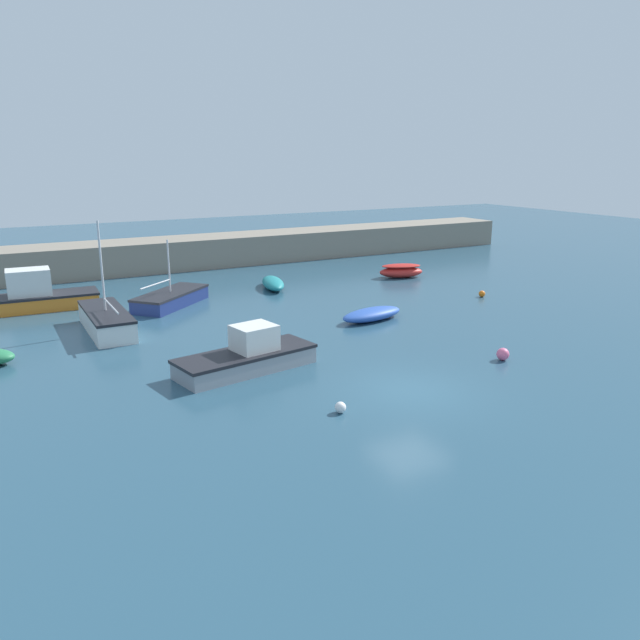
{
  "coord_description": "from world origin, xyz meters",
  "views": [
    {
      "loc": [
        -12.34,
        -16.0,
        7.86
      ],
      "look_at": [
        0.09,
        6.54,
        0.95
      ],
      "focal_mm": 35.0,
      "sensor_mm": 36.0,
      "label": 1
    }
  ],
  "objects_px": {
    "cabin_cruiser_white": "(248,356)",
    "rowboat_with_red_cover": "(401,271)",
    "mooring_buoy_white": "(340,407)",
    "open_tender_yellow": "(273,283)",
    "rowboat_white_midwater": "(372,314)",
    "sailboat_twin_hulled": "(171,299)",
    "mooring_buoy_orange": "(482,294)",
    "sailboat_short_mast": "(106,321)",
    "mooring_buoy_pink": "(503,354)",
    "motorboat_with_cabin": "(36,296)"
  },
  "relations": [
    {
      "from": "sailboat_short_mast",
      "to": "mooring_buoy_white",
      "type": "height_order",
      "value": "sailboat_short_mast"
    },
    {
      "from": "cabin_cruiser_white",
      "to": "rowboat_white_midwater",
      "type": "height_order",
      "value": "cabin_cruiser_white"
    },
    {
      "from": "rowboat_with_red_cover",
      "to": "open_tender_yellow",
      "type": "height_order",
      "value": "rowboat_with_red_cover"
    },
    {
      "from": "mooring_buoy_white",
      "to": "rowboat_white_midwater",
      "type": "bearing_deg",
      "value": 51.55
    },
    {
      "from": "sailboat_short_mast",
      "to": "mooring_buoy_white",
      "type": "distance_m",
      "value": 13.79
    },
    {
      "from": "sailboat_short_mast",
      "to": "mooring_buoy_pink",
      "type": "bearing_deg",
      "value": -132.07
    },
    {
      "from": "sailboat_twin_hulled",
      "to": "mooring_buoy_white",
      "type": "relative_size",
      "value": 13.44
    },
    {
      "from": "sailboat_twin_hulled",
      "to": "mooring_buoy_pink",
      "type": "height_order",
      "value": "sailboat_twin_hulled"
    },
    {
      "from": "rowboat_with_red_cover",
      "to": "mooring_buoy_white",
      "type": "bearing_deg",
      "value": 66.28
    },
    {
      "from": "cabin_cruiser_white",
      "to": "sailboat_twin_hulled",
      "type": "relative_size",
      "value": 1.15
    },
    {
      "from": "motorboat_with_cabin",
      "to": "mooring_buoy_pink",
      "type": "distance_m",
      "value": 23.33
    },
    {
      "from": "open_tender_yellow",
      "to": "mooring_buoy_orange",
      "type": "height_order",
      "value": "open_tender_yellow"
    },
    {
      "from": "rowboat_with_red_cover",
      "to": "cabin_cruiser_white",
      "type": "bearing_deg",
      "value": 54.31
    },
    {
      "from": "cabin_cruiser_white",
      "to": "mooring_buoy_white",
      "type": "distance_m",
      "value": 5.22
    },
    {
      "from": "cabin_cruiser_white",
      "to": "mooring_buoy_orange",
      "type": "bearing_deg",
      "value": -172.98
    },
    {
      "from": "rowboat_white_midwater",
      "to": "open_tender_yellow",
      "type": "xyz_separation_m",
      "value": [
        -1.14,
        8.99,
        0.03
      ]
    },
    {
      "from": "sailboat_short_mast",
      "to": "sailboat_twin_hulled",
      "type": "bearing_deg",
      "value": -47.96
    },
    {
      "from": "open_tender_yellow",
      "to": "mooring_buoy_white",
      "type": "bearing_deg",
      "value": -2.52
    },
    {
      "from": "mooring_buoy_orange",
      "to": "open_tender_yellow",
      "type": "bearing_deg",
      "value": 140.49
    },
    {
      "from": "rowboat_white_midwater",
      "to": "open_tender_yellow",
      "type": "distance_m",
      "value": 9.06
    },
    {
      "from": "motorboat_with_cabin",
      "to": "mooring_buoy_orange",
      "type": "height_order",
      "value": "motorboat_with_cabin"
    },
    {
      "from": "sailboat_twin_hulled",
      "to": "motorboat_with_cabin",
      "type": "xyz_separation_m",
      "value": [
        -6.3,
        2.54,
        0.35
      ]
    },
    {
      "from": "rowboat_with_red_cover",
      "to": "sailboat_twin_hulled",
      "type": "distance_m",
      "value": 15.36
    },
    {
      "from": "rowboat_white_midwater",
      "to": "sailboat_twin_hulled",
      "type": "xyz_separation_m",
      "value": [
        -7.71,
        7.65,
        0.09
      ]
    },
    {
      "from": "mooring_buoy_white",
      "to": "mooring_buoy_orange",
      "type": "bearing_deg",
      "value": 33.49
    },
    {
      "from": "cabin_cruiser_white",
      "to": "motorboat_with_cabin",
      "type": "bearing_deg",
      "value": -76.88
    },
    {
      "from": "cabin_cruiser_white",
      "to": "rowboat_with_red_cover",
      "type": "distance_m",
      "value": 19.68
    },
    {
      "from": "rowboat_with_red_cover",
      "to": "mooring_buoy_pink",
      "type": "distance_m",
      "value": 16.97
    },
    {
      "from": "open_tender_yellow",
      "to": "mooring_buoy_orange",
      "type": "relative_size",
      "value": 10.16
    },
    {
      "from": "sailboat_short_mast",
      "to": "mooring_buoy_white",
      "type": "relative_size",
      "value": 15.77
    },
    {
      "from": "rowboat_white_midwater",
      "to": "mooring_buoy_pink",
      "type": "distance_m",
      "value": 7.62
    },
    {
      "from": "mooring_buoy_white",
      "to": "mooring_buoy_orange",
      "type": "distance_m",
      "value": 18.34
    },
    {
      "from": "rowboat_with_red_cover",
      "to": "open_tender_yellow",
      "type": "bearing_deg",
      "value": 11.56
    },
    {
      "from": "open_tender_yellow",
      "to": "sailboat_twin_hulled",
      "type": "xyz_separation_m",
      "value": [
        -6.57,
        -1.34,
        0.06
      ]
    },
    {
      "from": "cabin_cruiser_white",
      "to": "motorboat_with_cabin",
      "type": "height_order",
      "value": "motorboat_with_cabin"
    },
    {
      "from": "cabin_cruiser_white",
      "to": "mooring_buoy_orange",
      "type": "height_order",
      "value": "cabin_cruiser_white"
    },
    {
      "from": "motorboat_with_cabin",
      "to": "rowboat_with_red_cover",
      "type": "bearing_deg",
      "value": -2.89
    },
    {
      "from": "mooring_buoy_orange",
      "to": "sailboat_twin_hulled",
      "type": "bearing_deg",
      "value": 158.13
    },
    {
      "from": "open_tender_yellow",
      "to": "sailboat_twin_hulled",
      "type": "bearing_deg",
      "value": -62.72
    },
    {
      "from": "mooring_buoy_white",
      "to": "sailboat_twin_hulled",
      "type": "bearing_deg",
      "value": 92.29
    },
    {
      "from": "rowboat_with_red_cover",
      "to": "sailboat_twin_hulled",
      "type": "relative_size",
      "value": 0.65
    },
    {
      "from": "rowboat_white_midwater",
      "to": "motorboat_with_cabin",
      "type": "bearing_deg",
      "value": 134.6
    },
    {
      "from": "mooring_buoy_pink",
      "to": "mooring_buoy_orange",
      "type": "distance_m",
      "value": 11.3
    },
    {
      "from": "sailboat_twin_hulled",
      "to": "mooring_buoy_orange",
      "type": "xyz_separation_m",
      "value": [
        15.96,
        -6.41,
        -0.21
      ]
    },
    {
      "from": "rowboat_with_red_cover",
      "to": "mooring_buoy_white",
      "type": "xyz_separation_m",
      "value": [
        -14.69,
        -17.01,
        -0.26
      ]
    },
    {
      "from": "sailboat_short_mast",
      "to": "mooring_buoy_pink",
      "type": "height_order",
      "value": "sailboat_short_mast"
    },
    {
      "from": "rowboat_white_midwater",
      "to": "sailboat_twin_hulled",
      "type": "distance_m",
      "value": 10.86
    },
    {
      "from": "rowboat_white_midwater",
      "to": "mooring_buoy_white",
      "type": "bearing_deg",
      "value": -137.82
    },
    {
      "from": "sailboat_short_mast",
      "to": "mooring_buoy_orange",
      "type": "height_order",
      "value": "sailboat_short_mast"
    },
    {
      "from": "motorboat_with_cabin",
      "to": "mooring_buoy_white",
      "type": "distance_m",
      "value": 20.3
    }
  ]
}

